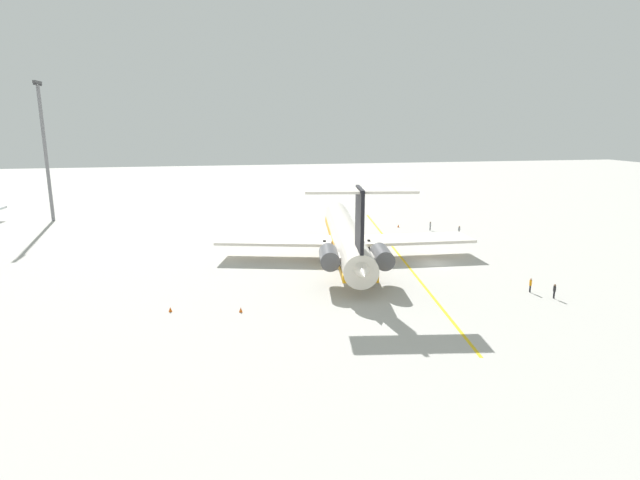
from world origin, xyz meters
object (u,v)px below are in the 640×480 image
at_px(ground_crew_portside, 555,289).
at_px(safety_cone_nose, 241,310).
at_px(ground_crew_near_nose, 531,283).
at_px(safety_cone_wingtip, 170,309).
at_px(main_jetliner, 347,237).
at_px(light_mast, 45,147).
at_px(ground_crew_starboard, 430,225).
at_px(ground_crew_near_tail, 459,229).
at_px(safety_cone_tail, 398,226).

distance_m(ground_crew_portside, safety_cone_nose, 36.53).
relative_size(ground_crew_near_nose, safety_cone_wingtip, 3.27).
bearing_deg(main_jetliner, light_mast, 59.70).
bearing_deg(ground_crew_near_nose, ground_crew_portside, -61.23).
height_order(ground_crew_near_nose, ground_crew_starboard, ground_crew_near_nose).
height_order(ground_crew_portside, ground_crew_starboard, ground_crew_portside).
bearing_deg(ground_crew_near_tail, ground_crew_starboard, -155.55).
distance_m(ground_crew_near_nose, safety_cone_wingtip, 42.61).
bearing_deg(safety_cone_tail, ground_crew_near_nose, -177.13).
relative_size(ground_crew_portside, safety_cone_tail, 3.23).
distance_m(ground_crew_portside, safety_cone_wingtip, 44.21).
bearing_deg(ground_crew_portside, safety_cone_wingtip, -9.82).
distance_m(main_jetliner, safety_cone_wingtip, 29.85).
distance_m(safety_cone_wingtip, safety_cone_tail, 56.57).
bearing_deg(safety_cone_nose, light_mast, 30.36).
height_order(ground_crew_portside, safety_cone_nose, ground_crew_portside).
height_order(safety_cone_tail, light_mast, light_mast).
bearing_deg(ground_crew_starboard, ground_crew_near_nose, -110.08).
height_order(main_jetliner, safety_cone_tail, main_jetliner).
bearing_deg(ground_crew_near_tail, light_mast, -118.91).
relative_size(ground_crew_near_tail, safety_cone_tail, 3.30).
bearing_deg(safety_cone_nose, ground_crew_near_nose, -90.22).
relative_size(ground_crew_near_tail, safety_cone_nose, 3.30).
bearing_deg(safety_cone_tail, ground_crew_near_tail, -138.53).
distance_m(ground_crew_near_nose, light_mast, 95.53).
distance_m(safety_cone_wingtip, light_mast, 68.42).
distance_m(ground_crew_near_nose, ground_crew_portside, 2.97).
xyz_separation_m(main_jetliner, ground_crew_near_tail, (12.94, -24.60, -2.38)).
xyz_separation_m(ground_crew_near_nose, safety_cone_nose, (0.14, 34.99, -0.87)).
height_order(safety_cone_nose, safety_cone_tail, same).
bearing_deg(safety_cone_nose, ground_crew_near_tail, -52.45).
xyz_separation_m(ground_crew_near_tail, safety_cone_tail, (9.43, 8.33, -0.87)).
xyz_separation_m(ground_crew_starboard, safety_cone_wingtip, (-35.44, 45.47, -0.79)).
xyz_separation_m(ground_crew_near_nose, ground_crew_starboard, (37.21, -2.90, -0.08)).
height_order(safety_cone_wingtip, light_mast, light_mast).
height_order(ground_crew_near_nose, light_mast, light_mast).
height_order(ground_crew_near_tail, light_mast, light_mast).
relative_size(main_jetliner, safety_cone_wingtip, 80.53).
distance_m(main_jetliner, light_mast, 69.27).
bearing_deg(safety_cone_tail, ground_crew_starboard, -129.31).
bearing_deg(main_jetliner, ground_crew_portside, -128.54).
height_order(ground_crew_near_tail, safety_cone_wingtip, ground_crew_near_tail).
relative_size(safety_cone_wingtip, safety_cone_tail, 1.00).
height_order(ground_crew_starboard, light_mast, light_mast).
bearing_deg(ground_crew_portside, light_mast, -45.78).
xyz_separation_m(safety_cone_wingtip, safety_cone_tail, (39.50, -40.50, 0.00)).
xyz_separation_m(ground_crew_near_nose, safety_cone_wingtip, (1.77, 42.56, -0.87)).
height_order(ground_crew_near_tail, safety_cone_tail, ground_crew_near_tail).
distance_m(ground_crew_starboard, safety_cone_tail, 6.47).
xyz_separation_m(safety_cone_nose, safety_cone_wingtip, (1.64, 7.57, 0.00)).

